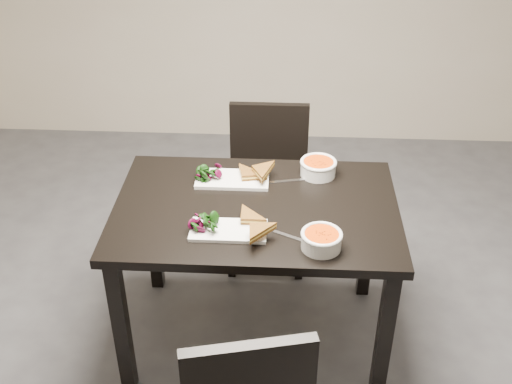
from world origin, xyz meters
TOP-DOWN VIEW (x-y plane):
  - table at (-0.30, 0.42)m, footprint 1.20×0.80m
  - chair_far at (-0.27, 1.11)m, footprint 0.42×0.42m
  - plate_near at (-0.40, 0.23)m, footprint 0.30×0.15m
  - sandwich_near at (-0.33, 0.24)m, footprint 0.15×0.11m
  - salad_near at (-0.50, 0.23)m, footprint 0.09×0.09m
  - soup_bowl_near at (-0.04, 0.15)m, footprint 0.16×0.16m
  - cutlery_near at (-0.14, 0.20)m, footprint 0.17×0.10m
  - plate_far at (-0.42, 0.61)m, footprint 0.32×0.16m
  - sandwich_far at (-0.35, 0.60)m, footprint 0.18×0.15m
  - salad_far at (-0.52, 0.61)m, footprint 0.10×0.09m
  - soup_bowl_far at (-0.03, 0.69)m, footprint 0.17×0.17m
  - cutlery_far at (-0.17, 0.62)m, footprint 0.18×0.06m

SIDE VIEW (x-z plane):
  - chair_far at x=-0.27m, z-range 0.06..0.91m
  - table at x=-0.30m, z-range 0.28..1.03m
  - cutlery_near at x=-0.14m, z-range 0.75..0.75m
  - cutlery_far at x=-0.17m, z-range 0.75..0.75m
  - plate_near at x=-0.40m, z-range 0.75..0.77m
  - plate_far at x=-0.42m, z-range 0.75..0.77m
  - salad_near at x=-0.50m, z-range 0.77..0.81m
  - salad_far at x=-0.52m, z-range 0.77..0.81m
  - sandwich_near at x=-0.33m, z-range 0.77..0.81m
  - soup_bowl_near at x=-0.04m, z-range 0.75..0.83m
  - soup_bowl_far at x=-0.03m, z-range 0.75..0.83m
  - sandwich_far at x=-0.35m, z-range 0.77..0.82m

